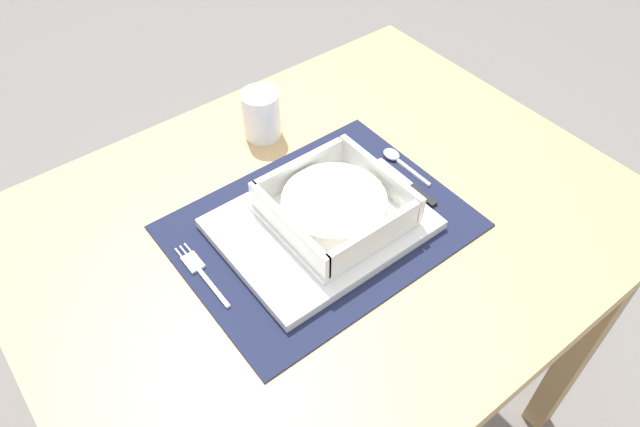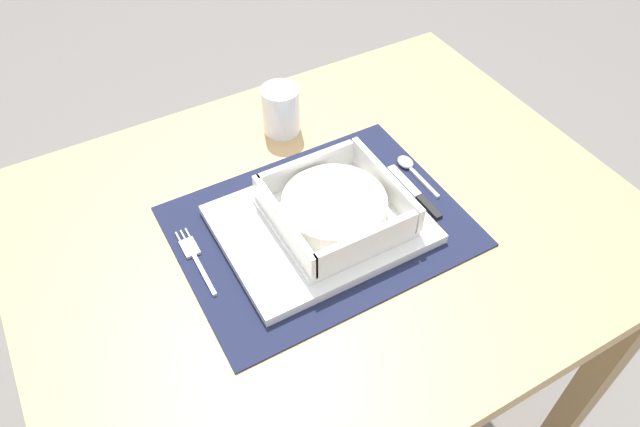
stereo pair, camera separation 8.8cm
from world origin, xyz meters
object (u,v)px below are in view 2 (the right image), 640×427
Objects in this scene: bread_knife at (407,202)px; drinking_glass at (281,112)px; dining_table at (327,262)px; fork at (194,256)px; butter_knife at (417,194)px; porridge_bowl at (336,208)px; spoon at (409,166)px.

drinking_glass is (-0.09, 0.26, 0.03)m from bread_knife.
fork is (-0.21, 0.03, 0.12)m from dining_table.
porridge_bowl is at bearing 175.14° from butter_knife.
butter_knife is (0.36, -0.06, 0.00)m from fork.
drinking_glass reaches higher than porridge_bowl.
drinking_glass is (0.04, 0.23, 0.15)m from dining_table.
porridge_bowl is at bearing -168.29° from spoon.
dining_table is 0.28m from drinking_glass.
spoon reaches higher than butter_knife.
drinking_glass is at bearing 80.78° from dining_table.
butter_knife is (0.15, -0.03, 0.12)m from dining_table.
fork is 0.34m from bread_knife.
porridge_bowl reaches higher than bread_knife.
butter_knife is at bearing -4.22° from porridge_bowl.
spoon is at bearing 9.68° from dining_table.
spoon is (0.17, 0.03, 0.12)m from dining_table.
butter_knife is at bearing 15.89° from bread_knife.
spoon is 1.24× the size of drinking_glass.
drinking_glass reaches higher than fork.
bread_knife is (-0.05, -0.07, -0.00)m from spoon.
butter_knife is at bearing -66.70° from drinking_glass.
dining_table is at bearing 167.74° from bread_knife.
fork is 1.01× the size of butter_knife.
drinking_glass is at bearing 82.24° from porridge_bowl.
fork is 0.94× the size of bread_knife.
bread_knife is (0.12, -0.02, -0.03)m from porridge_bowl.
dining_table is 6.58× the size of bread_knife.
bread_knife is at bearing -132.11° from spoon.
spoon is at bearing -55.37° from drinking_glass.
butter_knife and bread_knife have the same top height.
dining_table is at bearing -9.17° from fork.
dining_table is 0.19m from butter_knife.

